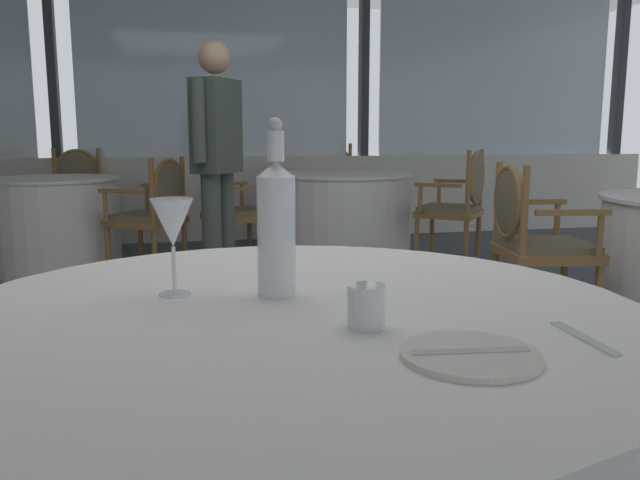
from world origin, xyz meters
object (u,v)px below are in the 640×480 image
object	(u,v)px
side_plate	(470,355)
water_bottle	(276,225)
dining_chair_0_0	(332,182)
dining_chair_0_1	(228,204)
wine_glass	(172,225)
dining_chair_0_2	(460,199)
dining_chair_1_0	(76,190)
dining_chair_1_2	(155,208)
diner_person_0	(217,153)
water_tumbler	(366,306)
dining_chair_2_1	(531,234)

from	to	relation	value
side_plate	water_bottle	size ratio (longest dim) A/B	0.58
dining_chair_0_0	dining_chair_0_1	size ratio (longest dim) A/B	1.09
wine_glass	dining_chair_0_2	distance (m)	4.07
dining_chair_0_1	dining_chair_0_2	distance (m)	1.86
side_plate	dining_chair_1_0	size ratio (longest dim) A/B	0.22
wine_glass	dining_chair_1_0	bearing A→B (deg)	100.57
dining_chair_0_2	dining_chair_1_2	bearing A→B (deg)	37.78
wine_glass	dining_chair_1_0	world-z (taller)	dining_chair_1_0
dining_chair_0_0	dining_chair_1_2	xyz separation A→B (m)	(-1.75, -1.65, -0.04)
dining_chair_0_0	water_bottle	bearing A→B (deg)	-4.81
dining_chair_0_1	diner_person_0	distance (m)	0.87
side_plate	dining_chair_0_1	size ratio (longest dim) A/B	0.23
water_tumbler	dining_chair_0_0	bearing A→B (deg)	76.89
dining_chair_1_2	diner_person_0	distance (m)	0.79
wine_glass	dining_chair_0_0	distance (m)	5.39
dining_chair_0_0	dining_chair_1_0	size ratio (longest dim) A/B	1.04
dining_chair_0_2	dining_chair_0_1	bearing A→B (deg)	29.93
dining_chair_0_0	dining_chair_0_2	bearing A→B (deg)	29.98
side_plate	dining_chair_1_2	size ratio (longest dim) A/B	0.23
dining_chair_0_1	dining_chair_1_0	distance (m)	1.79
water_tumbler	dining_chair_0_0	world-z (taller)	dining_chair_0_0
side_plate	wine_glass	xyz separation A→B (m)	(-0.43, 0.48, 0.14)
wine_glass	dining_chair_0_2	bearing A→B (deg)	56.80
water_bottle	dining_chair_2_1	bearing A→B (deg)	46.57
dining_chair_1_0	dining_chair_2_1	distance (m)	4.28
dining_chair_1_0	dining_chair_2_1	bearing A→B (deg)	42.03
dining_chair_1_0	side_plate	bearing A→B (deg)	16.21
dining_chair_0_0	diner_person_0	xyz separation A→B (m)	(-1.32, -2.17, 0.37)
side_plate	wine_glass	distance (m)	0.66
water_bottle	dining_chair_0_1	size ratio (longest dim) A/B	0.40
dining_chair_0_0	dining_chair_1_2	bearing A→B (deg)	-36.48
water_tumbler	dining_chair_2_1	size ratio (longest dim) A/B	0.08
dining_chair_2_1	diner_person_0	bearing A→B (deg)	149.35
side_plate	water_tumbler	distance (m)	0.21
dining_chair_1_0	diner_person_0	size ratio (longest dim) A/B	0.57
water_tumbler	dining_chair_2_1	xyz separation A→B (m)	(1.50, 1.95, -0.22)
dining_chair_2_1	dining_chair_1_0	bearing A→B (deg)	139.66
dining_chair_2_1	water_tumbler	bearing A→B (deg)	-117.58
water_tumbler	dining_chair_0_1	bearing A→B (deg)	88.96
dining_chair_0_1	dining_chair_1_2	distance (m)	0.60
dining_chair_1_2	water_bottle	bearing A→B (deg)	128.15
wine_glass	dining_chair_1_0	xyz separation A→B (m)	(-0.92, 4.94, -0.33)
dining_chair_1_2	dining_chair_0_0	bearing A→B (deg)	-104.33
dining_chair_2_1	dining_chair_1_2	bearing A→B (deg)	146.99
water_bottle	dining_chair_0_0	size ratio (longest dim) A/B	0.37
dining_chair_0_0	diner_person_0	distance (m)	2.56
water_bottle	wine_glass	xyz separation A→B (m)	(-0.21, 0.05, 0.00)
wine_glass	dining_chair_0_2	world-z (taller)	dining_chair_0_2
dining_chair_0_2	side_plate	bearing A→B (deg)	105.23
dining_chair_0_1	dining_chair_0_0	bearing A→B (deg)	30.09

